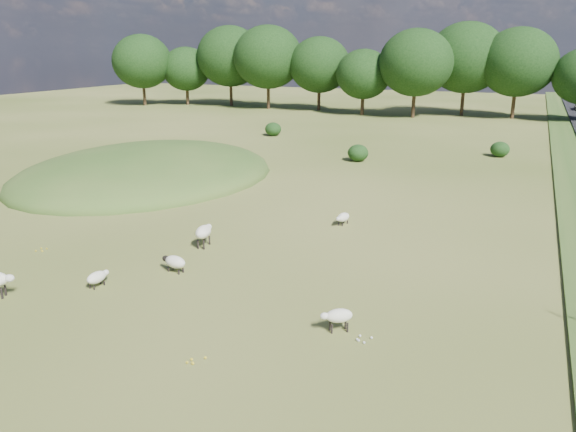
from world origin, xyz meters
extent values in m
plane|color=#43581B|center=(0.00, 20.00, 0.00)|extent=(160.00, 160.00, 0.00)
ellipsoid|color=#33561E|center=(-12.00, 12.00, 0.00)|extent=(16.00, 20.00, 4.00)
cylinder|color=black|center=(-42.96, 52.57, 1.89)|extent=(0.44, 0.44, 3.77)
ellipsoid|color=black|center=(-42.96, 52.57, 6.50)|extent=(8.81, 8.81, 7.93)
cylinder|color=black|center=(-37.62, 56.23, 1.56)|extent=(0.44, 0.44, 3.12)
ellipsoid|color=black|center=(-37.62, 56.23, 5.38)|extent=(7.28, 7.28, 6.55)
cylinder|color=black|center=(-30.54, 57.35, 2.11)|extent=(0.44, 0.44, 4.21)
ellipsoid|color=black|center=(-30.54, 57.35, 7.25)|extent=(9.83, 9.83, 8.84)
cylinder|color=black|center=(-23.43, 55.54, 2.09)|extent=(0.44, 0.44, 4.18)
ellipsoid|color=black|center=(-23.43, 55.54, 7.20)|extent=(9.75, 9.75, 8.78)
cylinder|color=black|center=(-15.94, 56.24, 1.80)|extent=(0.44, 0.44, 3.61)
ellipsoid|color=black|center=(-15.94, 56.24, 6.21)|extent=(8.41, 8.41, 7.57)
cylinder|color=black|center=(-8.82, 53.43, 1.51)|extent=(0.44, 0.44, 3.02)
ellipsoid|color=black|center=(-8.82, 53.43, 5.20)|extent=(7.04, 7.04, 6.34)
cylinder|color=black|center=(-2.08, 52.98, 1.95)|extent=(0.44, 0.44, 3.90)
ellipsoid|color=black|center=(-2.08, 52.98, 6.71)|extent=(9.09, 9.09, 8.18)
cylinder|color=black|center=(3.25, 57.90, 2.11)|extent=(0.44, 0.44, 4.22)
ellipsoid|color=black|center=(3.25, 57.90, 7.27)|extent=(9.85, 9.85, 8.86)
cylinder|color=black|center=(9.45, 56.94, 1.97)|extent=(0.44, 0.44, 3.94)
ellipsoid|color=black|center=(9.45, 56.94, 6.79)|extent=(9.20, 9.20, 8.28)
ellipsoid|color=black|center=(-0.26, 22.82, 0.65)|extent=(1.60, 1.60, 1.31)
ellipsoid|color=black|center=(9.71, 29.15, 0.61)|extent=(1.50, 1.50, 1.23)
ellipsoid|color=black|center=(-11.84, 32.16, 0.67)|extent=(1.63, 1.63, 1.33)
ellipsoid|color=beige|center=(-0.33, -1.71, 0.42)|extent=(1.02, 0.66, 0.49)
ellipsoid|color=black|center=(-0.83, -1.63, 0.45)|extent=(0.34, 0.28, 0.24)
cylinder|color=black|center=(-0.62, -1.78, 0.09)|extent=(0.07, 0.07, 0.18)
cylinder|color=black|center=(-0.58, -1.55, 0.09)|extent=(0.07, 0.07, 0.18)
cylinder|color=black|center=(-0.07, -1.88, 0.09)|extent=(0.07, 0.07, 0.18)
cylinder|color=black|center=(-0.03, -1.65, 0.09)|extent=(0.07, 0.07, 0.18)
ellipsoid|color=silver|center=(-4.31, -5.96, 0.71)|extent=(0.43, 0.39, 0.28)
cylinder|color=black|center=(-4.61, -5.95, 0.20)|extent=(0.08, 0.08, 0.40)
cylinder|color=black|center=(-4.50, -6.19, 0.20)|extent=(0.08, 0.08, 0.40)
ellipsoid|color=beige|center=(3.78, 6.80, 0.38)|extent=(0.63, 0.94, 0.44)
ellipsoid|color=silver|center=(3.68, 6.34, 0.41)|extent=(0.26, 0.32, 0.22)
cylinder|color=black|center=(3.83, 6.53, 0.08)|extent=(0.06, 0.06, 0.16)
cylinder|color=black|center=(3.62, 6.58, 0.08)|extent=(0.06, 0.06, 0.16)
cylinder|color=black|center=(3.94, 7.02, 0.08)|extent=(0.06, 0.06, 0.16)
cylinder|color=black|center=(3.73, 7.06, 0.08)|extent=(0.06, 0.06, 0.16)
ellipsoid|color=beige|center=(-2.16, -4.07, 0.37)|extent=(0.52, 0.87, 0.43)
ellipsoid|color=silver|center=(-2.12, -3.61, 0.40)|extent=(0.23, 0.29, 0.21)
cylinder|color=black|center=(-2.24, -3.81, 0.08)|extent=(0.06, 0.06, 0.16)
cylinder|color=black|center=(-2.03, -3.83, 0.08)|extent=(0.06, 0.06, 0.16)
cylinder|color=black|center=(-2.28, -4.30, 0.08)|extent=(0.06, 0.06, 0.16)
cylinder|color=black|center=(-2.08, -4.32, 0.08)|extent=(0.06, 0.06, 0.16)
ellipsoid|color=beige|center=(-0.87, 1.25, 0.68)|extent=(0.75, 1.18, 0.56)
ellipsoid|color=silver|center=(-0.96, 1.84, 0.72)|extent=(0.32, 0.39, 0.28)
cylinder|color=black|center=(-1.05, 1.55, 0.20)|extent=(0.08, 0.08, 0.40)
cylinder|color=black|center=(-0.78, 1.59, 0.20)|extent=(0.08, 0.08, 0.40)
cylinder|color=black|center=(-0.95, 0.91, 0.20)|extent=(0.08, 0.08, 0.40)
cylinder|color=black|center=(-0.68, 0.95, 0.20)|extent=(0.08, 0.08, 0.40)
ellipsoid|color=beige|center=(7.07, -3.74, 0.53)|extent=(0.96, 0.86, 0.44)
ellipsoid|color=silver|center=(6.69, -4.00, 0.56)|extent=(0.35, 0.33, 0.22)
cylinder|color=black|center=(6.92, -3.97, 0.16)|extent=(0.06, 0.06, 0.31)
cylinder|color=black|center=(6.80, -3.79, 0.16)|extent=(0.06, 0.06, 0.31)
cylinder|color=black|center=(7.34, -3.69, 0.16)|extent=(0.06, 0.06, 0.31)
cylinder|color=black|center=(7.22, -3.51, 0.16)|extent=(0.06, 0.06, 0.31)
camera|label=1|loc=(11.85, -18.72, 8.43)|focal=35.00mm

